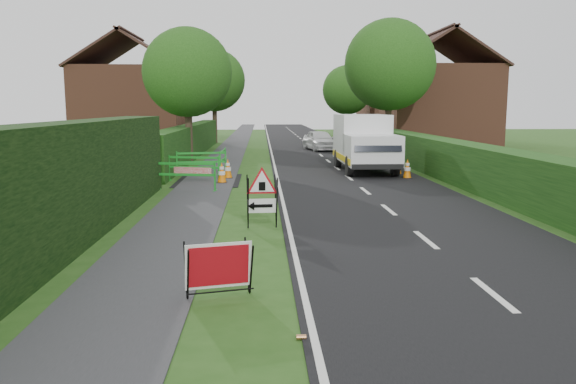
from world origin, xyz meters
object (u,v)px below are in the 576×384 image
red_rect_sign (219,267)px  hatchback_car (320,140)px  works_van (364,141)px  triangle_sign (260,193)px

red_rect_sign → hatchback_car: (4.45, 28.31, 0.19)m
red_rect_sign → works_van: 17.15m
red_rect_sign → hatchback_car: 28.66m
red_rect_sign → works_van: size_ratio=0.20×
red_rect_sign → triangle_sign: bearing=68.7°
triangle_sign → works_van: bearing=64.8°
hatchback_car → red_rect_sign: bearing=-109.0°
red_rect_sign → works_van: bearing=58.6°
works_van → hatchback_car: (-0.71, 11.97, -0.65)m
red_rect_sign → hatchback_car: bearing=67.2°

